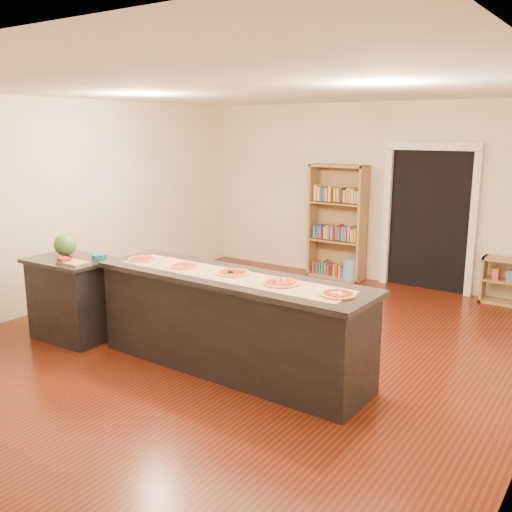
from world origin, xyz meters
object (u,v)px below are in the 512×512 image
Objects in this scene: side_counter at (73,298)px; watermelon at (65,245)px; kitchen_island at (231,322)px; low_shelf at (506,281)px; waste_bin at (351,270)px; bookshelf at (337,222)px.

side_counter is 3.70× the size of watermelon.
kitchen_island reaches higher than side_counter.
watermelon is at bearing -134.18° from low_shelf.
waste_bin is 4.53m from watermelon.
kitchen_island is 3.12× the size of side_counter.
low_shelf is at bearing 45.71° from side_counter.
watermelon reaches higher than waste_bin.
kitchen_island is at bearing -82.97° from waste_bin.
watermelon is (-1.44, -4.14, 0.16)m from bookshelf.
bookshelf is at bearing 70.85° from watermelon.
bookshelf is 5.12× the size of waste_bin.
low_shelf is 2.51× the size of watermelon.
kitchen_island is 1.63× the size of bookshelf.
bookshelf is 7.09× the size of watermelon.
kitchen_island is 3.89m from waste_bin.
side_counter is 0.63m from watermelon.
watermelon is (-1.73, -4.09, 0.90)m from waste_bin.
watermelon is at bearing 155.79° from side_counter.
kitchen_island is 4.59× the size of low_shelf.
low_shelf is at bearing 1.88° from waste_bin.
bookshelf is (-0.77, 3.90, 0.42)m from kitchen_island.
bookshelf is at bearing -179.48° from low_shelf.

